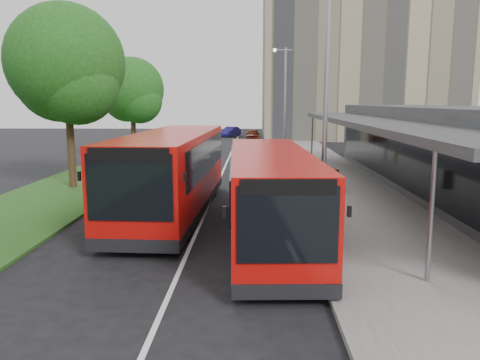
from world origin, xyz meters
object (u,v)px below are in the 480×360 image
at_px(bus_main, 270,196).
at_px(litter_bin, 333,179).
at_px(tree_mid, 67,70).
at_px(bollard, 307,157).
at_px(car_far, 230,132).
at_px(lamp_post_far, 284,95).
at_px(car_near, 253,135).
at_px(tree_far, 132,94).
at_px(lamp_post_near, 324,87).
at_px(bus_second, 173,173).

bearing_deg(bus_main, litter_bin, 65.64).
bearing_deg(tree_mid, bollard, 35.66).
xyz_separation_m(bollard, car_far, (-6.41, 25.64, 0.02)).
relative_size(lamp_post_far, car_near, 2.19).
relative_size(lamp_post_far, bus_main, 0.81).
relative_size(tree_mid, tree_far, 1.19).
bearing_deg(litter_bin, tree_far, 136.18).
bearing_deg(car_far, bus_main, -62.72).
height_order(lamp_post_far, bollard, lamp_post_far).
xyz_separation_m(tree_mid, bus_main, (9.39, -8.45, -4.28)).
relative_size(lamp_post_near, lamp_post_far, 1.00).
distance_m(tree_mid, car_far, 35.49).
height_order(tree_far, bus_second, tree_far).
bearing_deg(bus_second, bollard, 66.62).
height_order(tree_mid, bollard, tree_mid).
distance_m(tree_mid, litter_bin, 13.72).
distance_m(tree_mid, lamp_post_near, 13.21).
relative_size(car_near, car_far, 1.01).
distance_m(tree_far, bus_main, 22.76).
distance_m(litter_bin, bollard, 9.18).
relative_size(tree_far, lamp_post_near, 0.93).
relative_size(tree_far, litter_bin, 8.48).
bearing_deg(car_far, bus_second, -67.49).
height_order(lamp_post_near, car_far, lamp_post_near).
bearing_deg(tree_far, lamp_post_far, 4.87).
xyz_separation_m(lamp_post_near, car_near, (-2.33, 36.04, -4.09)).
xyz_separation_m(lamp_post_far, bus_second, (-5.31, -17.97, -3.13)).
bearing_deg(car_near, bus_second, -95.10).
relative_size(tree_far, car_near, 2.03).
bearing_deg(bollard, bus_main, -100.08).
bearing_deg(lamp_post_far, car_far, 103.14).
bearing_deg(bollard, tree_mid, -144.34).
bearing_deg(car_far, bollard, -53.08).
height_order(bus_main, litter_bin, bus_main).
height_order(lamp_post_near, bollard, lamp_post_near).
distance_m(lamp_post_near, car_near, 36.35).
bearing_deg(car_far, lamp_post_far, -53.98).
bearing_deg(lamp_post_near, lamp_post_far, 90.00).
relative_size(tree_mid, litter_bin, 10.05).
height_order(tree_far, litter_bin, tree_far).
distance_m(tree_far, car_near, 19.58).
height_order(lamp_post_near, bus_second, lamp_post_near).
relative_size(bollard, car_far, 0.24).
relative_size(bus_second, car_far, 3.04).
bearing_deg(car_far, tree_far, -82.17).
xyz_separation_m(tree_mid, lamp_post_far, (11.13, 12.95, -0.98)).
height_order(lamp_post_far, litter_bin, lamp_post_far).
height_order(lamp_post_near, car_near, lamp_post_near).
bearing_deg(litter_bin, lamp_post_far, 96.94).
relative_size(bollard, car_near, 0.23).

